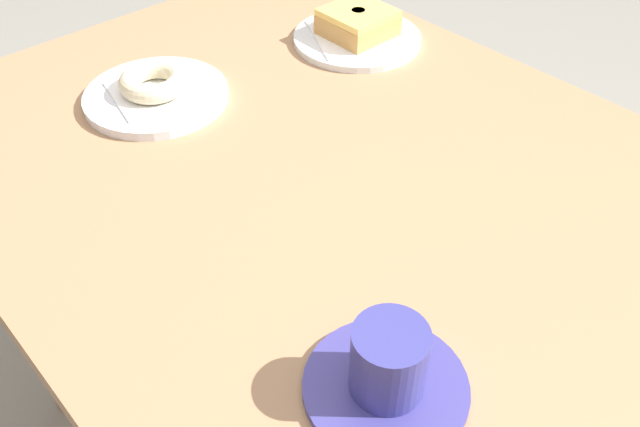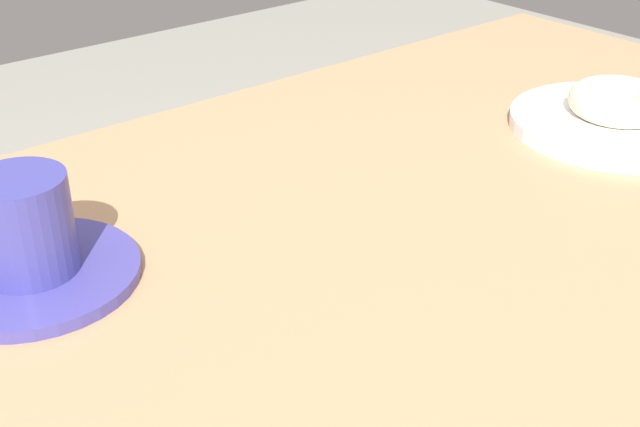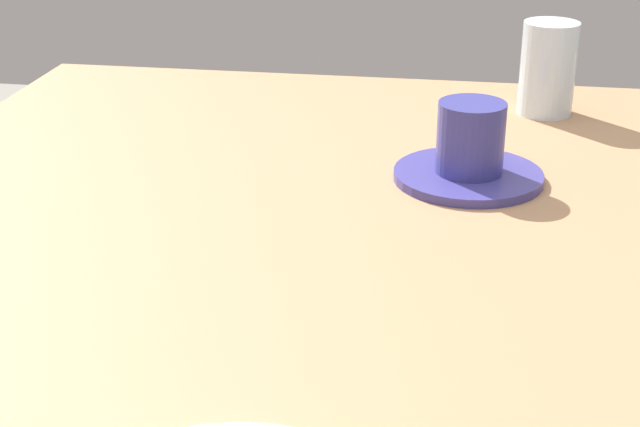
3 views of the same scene
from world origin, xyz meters
TOP-DOWN VIEW (x-y plane):
  - table at (0.00, 0.00)m, footprint 1.23×0.83m
  - plate_sugar_ring at (0.33, 0.08)m, footprint 0.21×0.21m
  - napkin_sugar_ring at (0.33, 0.08)m, footprint 0.14×0.14m
  - donut_sugar_ring at (0.33, 0.08)m, footprint 0.10×0.10m
  - coffee_cup at (-0.24, 0.19)m, footprint 0.15×0.15m

SIDE VIEW (x-z plane):
  - table at x=0.00m, z-range 0.32..1.08m
  - plate_sugar_ring at x=0.33m, z-range 0.77..0.78m
  - napkin_sugar_ring at x=0.33m, z-range 0.78..0.78m
  - coffee_cup at x=-0.24m, z-range 0.75..0.84m
  - donut_sugar_ring at x=0.33m, z-range 0.78..0.81m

